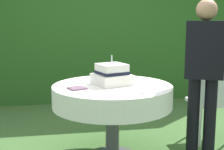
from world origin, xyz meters
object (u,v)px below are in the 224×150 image
object	(u,v)px
napkin_stack	(77,88)
standing_person	(204,70)
serving_plate_far	(147,92)
serving_plate_near	(138,78)
garden_chair	(212,98)
cake_table	(112,97)
wedding_cake	(112,75)

from	to	relation	value
napkin_stack	standing_person	size ratio (longest dim) A/B	0.09
serving_plate_far	serving_plate_near	bearing A→B (deg)	81.73
napkin_stack	serving_plate_near	bearing A→B (deg)	31.52
napkin_stack	garden_chair	size ratio (longest dim) A/B	0.17
napkin_stack	standing_person	xyz separation A→B (m)	(1.22, -0.10, 0.16)
standing_person	serving_plate_far	bearing A→B (deg)	-165.17
cake_table	standing_person	world-z (taller)	standing_person
garden_chair	standing_person	xyz separation A→B (m)	(-0.31, -0.41, 0.39)
serving_plate_far	napkin_stack	xyz separation A→B (m)	(-0.60, 0.27, 0.00)
napkin_stack	garden_chair	bearing A→B (deg)	11.45
serving_plate_near	serving_plate_far	distance (m)	0.71
cake_table	wedding_cake	bearing A→B (deg)	87.17
serving_plate_far	napkin_stack	bearing A→B (deg)	156.25
cake_table	standing_person	xyz separation A→B (m)	(0.86, -0.22, 0.28)
wedding_cake	serving_plate_far	xyz separation A→B (m)	(0.24, -0.42, -0.09)
cake_table	wedding_cake	size ratio (longest dim) A/B	2.84
serving_plate_far	standing_person	size ratio (longest dim) A/B	0.09
cake_table	serving_plate_far	world-z (taller)	serving_plate_far
serving_plate_near	standing_person	world-z (taller)	standing_person
garden_chair	serving_plate_near	bearing A→B (deg)	171.63
wedding_cake	cake_table	bearing A→B (deg)	-92.83
garden_chair	cake_table	bearing A→B (deg)	-170.55
serving_plate_near	standing_person	bearing A→B (deg)	-46.20
garden_chair	standing_person	distance (m)	0.65
serving_plate_near	wedding_cake	bearing A→B (deg)	-141.08
cake_table	garden_chair	bearing A→B (deg)	9.45
serving_plate_far	standing_person	bearing A→B (deg)	14.83
cake_table	wedding_cake	world-z (taller)	wedding_cake
standing_person	napkin_stack	bearing A→B (deg)	175.18
serving_plate_near	cake_table	bearing A→B (deg)	-137.54
cake_table	garden_chair	size ratio (longest dim) A/B	1.34
wedding_cake	napkin_stack	distance (m)	0.40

